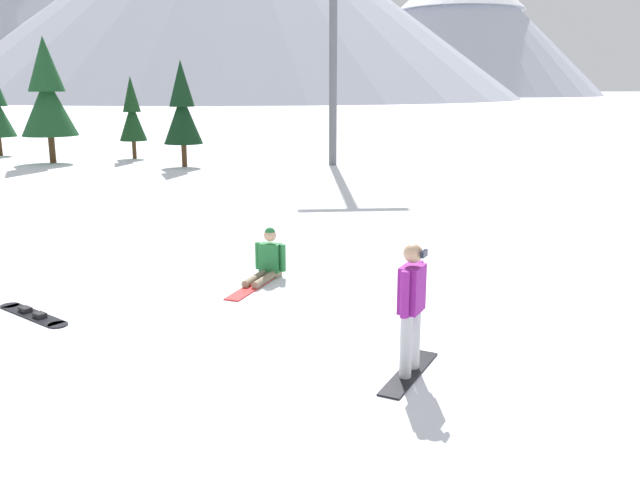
% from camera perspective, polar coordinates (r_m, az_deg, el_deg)
% --- Properties ---
extents(ground_plane, '(800.00, 800.00, 0.00)m').
position_cam_1_polar(ground_plane, '(9.66, -17.87, -9.34)').
color(ground_plane, white).
extents(snowboarder_foreground, '(1.04, 1.44, 1.70)m').
position_cam_1_polar(snowboarder_foreground, '(8.41, 7.78, -5.65)').
color(snowboarder_foreground, black).
rests_on(snowboarder_foreground, ground_plane).
extents(snowboarder_midground, '(1.12, 1.73, 0.96)m').
position_cam_1_polar(snowboarder_midground, '(12.67, -4.57, -1.86)').
color(snowboarder_midground, gray).
rests_on(snowboarder_midground, ground_plane).
extents(loose_snowboard_near_right, '(1.48, 1.43, 0.09)m').
position_cam_1_polar(loose_snowboard_near_right, '(11.65, -23.25, -5.83)').
color(loose_snowboard_near_right, black).
rests_on(loose_snowboard_near_right, ground_plane).
extents(pine_tree_broad, '(1.73, 1.73, 4.69)m').
position_cam_1_polar(pine_tree_broad, '(30.83, -11.65, 10.85)').
color(pine_tree_broad, '#472D19').
rests_on(pine_tree_broad, ground_plane).
extents(pine_tree_slender, '(2.55, 2.55, 5.80)m').
position_cam_1_polar(pine_tree_slender, '(34.18, -22.19, 11.38)').
color(pine_tree_slender, '#472D19').
rests_on(pine_tree_slender, ground_plane).
extents(pine_tree_twin, '(1.34, 1.34, 4.05)m').
position_cam_1_polar(pine_tree_twin, '(35.00, -15.70, 10.28)').
color(pine_tree_twin, '#472D19').
rests_on(pine_tree_twin, ground_plane).
extents(ski_lift_tower, '(3.33, 0.36, 12.37)m').
position_cam_1_polar(ski_lift_tower, '(31.10, 1.14, 19.20)').
color(ski_lift_tower, '#595B60').
rests_on(ski_lift_tower, ground_plane).
extents(peak_north_spur, '(104.54, 104.54, 51.23)m').
position_cam_1_polar(peak_north_spur, '(266.99, 11.85, 17.71)').
color(peak_north_spur, '#B2B7C6').
rests_on(peak_north_spur, ground_plane).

